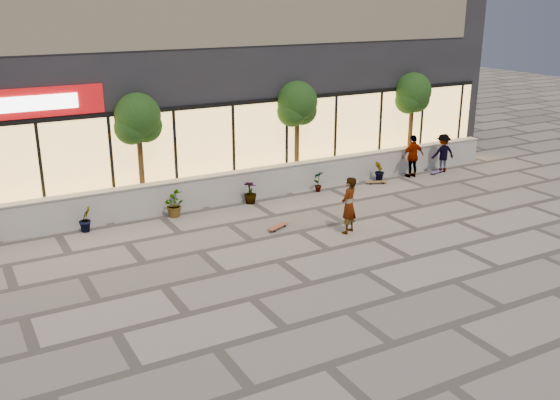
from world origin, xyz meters
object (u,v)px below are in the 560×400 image
tree_midwest (138,121)px  skater_right_near (413,156)px  skateboard_right_near (377,182)px  skater_right_far (443,153)px  skateboard_right_far (436,172)px  skater_center (349,205)px  skateboard_center (278,226)px  tree_east (413,95)px  tree_mideast (297,106)px

tree_midwest → skater_right_near: 10.81m
skateboard_right_near → skater_right_far: bearing=23.4°
tree_midwest → skater_right_near: bearing=-7.6°
skater_right_far → tree_midwest: bearing=4.7°
skateboard_right_far → tree_midwest: bearing=159.7°
skater_center → skateboard_right_far: size_ratio=2.39×
skater_right_far → skateboard_right_near: skater_right_far is taller
skater_center → tree_midwest: bearing=-75.7°
skater_right_near → skateboard_right_near: (-1.81, -0.10, -0.77)m
skater_center → skater_right_near: (5.76, 3.82, -0.02)m
skater_right_near → skateboard_right_far: 1.45m
skater_center → skateboard_right_far: bearing=-179.8°
skateboard_center → skateboard_right_far: skateboard_center is taller
skater_right_far → skater_center: bearing=38.8°
skater_right_near → tree_east: bearing=-122.7°
tree_midwest → skater_right_far: 12.35m
skater_right_far → skater_right_near: bearing=11.3°
tree_mideast → tree_east: 5.50m
tree_midwest → skateboard_right_near: bearing=-9.8°
skater_right_near → skateboard_center: 7.94m
skater_center → skateboard_right_near: (3.94, 3.72, -0.79)m
skater_right_near → skateboard_center: bearing=21.5°
tree_midwest → skateboard_center: (3.02, -3.94, -2.90)m
skater_center → skateboard_right_far: 7.95m
skater_center → skater_right_near: size_ratio=1.03×
tree_mideast → skateboard_right_near: size_ratio=4.78×
tree_midwest → skater_center: tree_midwest is taller
tree_midwest → skateboard_right_far: tree_midwest is taller
tree_mideast → skater_right_far: size_ratio=2.49×
skateboard_right_near → tree_east: bearing=49.8°
skater_right_near → skateboard_right_far: bearing=178.1°
tree_midwest → skateboard_right_far: size_ratio=5.35×
skater_center → skater_right_far: 8.27m
skater_right_far → skateboard_center: size_ratio=1.80×
skater_right_near → skateboard_right_far: size_ratio=2.32×
skater_right_near → tree_mideast: bearing=-14.5°
skater_center → skateboard_center: (-1.72, 1.29, -0.79)m
skateboard_right_near → skater_center: bearing=-114.9°
skater_right_near → skateboard_right_far: skater_right_near is taller
skater_center → tree_east: bearing=-170.2°
skater_center → skateboard_center: bearing=-64.7°
skater_right_near → skateboard_center: size_ratio=1.95×
skater_right_far → skateboard_right_near: bearing=13.0°
tree_midwest → tree_mideast: 6.00m
tree_east → skater_center: (-6.76, -5.22, -2.11)m
skater_right_far → skateboard_center: skater_right_far is taller
skater_right_far → skateboard_right_far: skater_right_far is taller
tree_mideast → skateboard_center: 5.73m
tree_east → skater_right_far: tree_east is taller
tree_mideast → tree_east: bearing=0.0°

